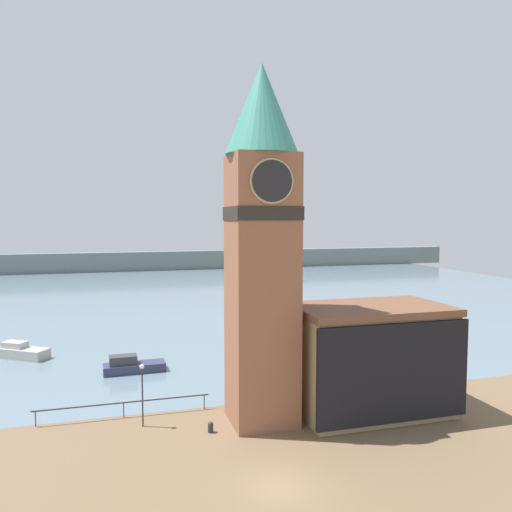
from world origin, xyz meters
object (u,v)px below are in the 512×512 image
clock_tower (262,235)px  boat_far (22,352)px  boat_near (132,366)px  mooring_bollard_near (211,427)px  pier_building (371,359)px  lamp_post (142,384)px

clock_tower → boat_far: bearing=131.1°
boat_near → mooring_bollard_near: boat_near is taller
mooring_bollard_near → pier_building: bearing=1.8°
pier_building → boat_near: 21.88m
pier_building → lamp_post: size_ratio=2.60×
clock_tower → boat_far: clock_tower is taller
clock_tower → mooring_bollard_near: clock_tower is taller
clock_tower → boat_far: size_ratio=4.44×
boat_far → lamp_post: size_ratio=1.28×
clock_tower → boat_far: (-18.71, 21.44, -12.21)m
boat_near → lamp_post: size_ratio=1.31×
pier_building → lamp_post: 16.14m
clock_tower → boat_far: 30.97m
boat_far → lamp_post: bearing=-28.6°
mooring_bollard_near → boat_near: bearing=107.2°
boat_near → boat_far: (-10.46, 7.77, 0.04)m
boat_near → boat_far: bearing=141.1°
clock_tower → boat_near: bearing=121.1°
boat_far → lamp_post: (10.76, -20.16, 2.32)m
boat_near → clock_tower: bearing=-61.2°
pier_building → mooring_bollard_near: pier_building is taller
pier_building → lamp_post: pier_building is taller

